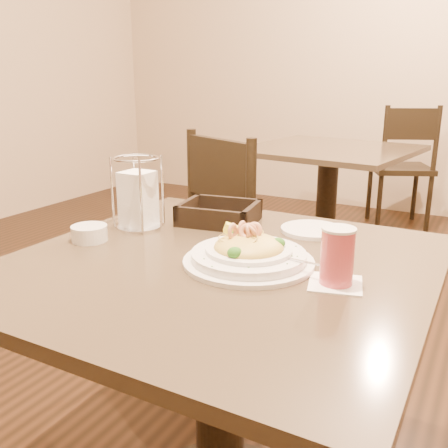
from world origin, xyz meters
The scene contains 10 objects.
main_table centered at (0.00, 0.00, 0.50)m, with size 0.90×0.90×0.73m.
background_table centered at (-0.35, 1.93, 0.50)m, with size 1.02×1.02×0.73m.
dining_chair_near centered at (-0.31, 0.76, 0.50)m, with size 0.56×0.56×0.93m.
dining_chair_far centered at (-0.10, 3.00, 0.50)m, with size 0.56×0.56×0.93m.
pasta_bowl centered at (0.06, 0.01, 0.75)m, with size 0.32×0.29×0.09m.
drink_glass centered at (0.26, 0.00, 0.79)m, with size 0.12×0.12×0.12m.
bread_basket centered at (-0.15, 0.26, 0.75)m, with size 0.23×0.20×0.06m.
napkin_caddy centered at (-0.32, 0.12, 0.81)m, with size 0.12×0.12×0.19m.
side_plate centered at (0.11, 0.31, 0.73)m, with size 0.16×0.16×0.01m, color white.
butter_ramekin centered at (-0.35, -0.03, 0.75)m, with size 0.09×0.09×0.04m, color white.
Camera 1 is at (0.51, -0.91, 1.12)m, focal length 40.00 mm.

